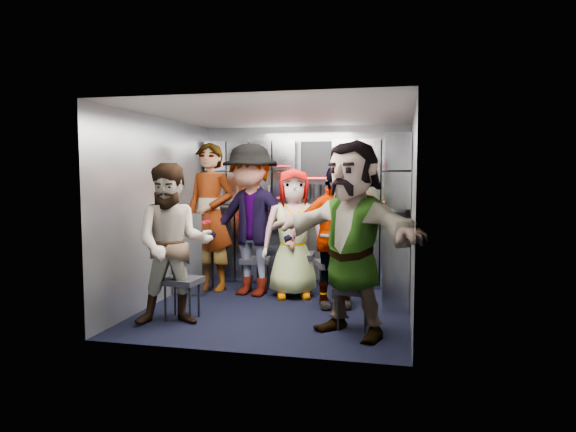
% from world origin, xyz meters
% --- Properties ---
extents(floor, '(3.00, 3.00, 0.00)m').
position_xyz_m(floor, '(0.00, 0.00, 0.00)').
color(floor, black).
rests_on(floor, ground).
extents(wall_back, '(2.80, 0.04, 2.10)m').
position_xyz_m(wall_back, '(0.00, 1.50, 1.05)').
color(wall_back, gray).
rests_on(wall_back, ground).
extents(wall_left, '(0.04, 3.00, 2.10)m').
position_xyz_m(wall_left, '(-1.40, 0.00, 1.05)').
color(wall_left, gray).
rests_on(wall_left, ground).
extents(wall_right, '(0.04, 3.00, 2.10)m').
position_xyz_m(wall_right, '(1.40, 0.00, 1.05)').
color(wall_right, gray).
rests_on(wall_right, ground).
extents(ceiling, '(2.80, 3.00, 0.02)m').
position_xyz_m(ceiling, '(0.00, 0.00, 2.10)').
color(ceiling, silver).
rests_on(ceiling, wall_back).
extents(cart_bank_back, '(2.68, 0.38, 0.99)m').
position_xyz_m(cart_bank_back, '(0.00, 1.29, 0.49)').
color(cart_bank_back, '#9298A1').
rests_on(cart_bank_back, ground).
extents(cart_bank_left, '(0.38, 0.76, 0.99)m').
position_xyz_m(cart_bank_left, '(-1.19, 0.56, 0.49)').
color(cart_bank_left, '#9298A1').
rests_on(cart_bank_left, ground).
extents(counter, '(2.68, 0.42, 0.03)m').
position_xyz_m(counter, '(0.00, 1.29, 1.01)').
color(counter, '#AEB1B6').
rests_on(counter, cart_bank_back).
extents(locker_bank_back, '(2.68, 0.28, 0.82)m').
position_xyz_m(locker_bank_back, '(0.00, 1.35, 1.49)').
color(locker_bank_back, '#9298A1').
rests_on(locker_bank_back, wall_back).
extents(locker_bank_right, '(0.28, 1.00, 0.82)m').
position_xyz_m(locker_bank_right, '(1.25, 0.70, 1.49)').
color(locker_bank_right, '#9298A1').
rests_on(locker_bank_right, wall_right).
extents(right_cabinet, '(0.28, 1.20, 1.00)m').
position_xyz_m(right_cabinet, '(1.25, 0.60, 0.50)').
color(right_cabinet, '#9298A1').
rests_on(right_cabinet, ground).
extents(coffee_niche, '(0.46, 0.16, 0.84)m').
position_xyz_m(coffee_niche, '(0.18, 1.41, 1.47)').
color(coffee_niche, black).
rests_on(coffee_niche, wall_back).
extents(red_latch_strip, '(2.60, 0.02, 0.03)m').
position_xyz_m(red_latch_strip, '(0.00, 1.09, 0.88)').
color(red_latch_strip, '#B20F22').
rests_on(red_latch_strip, cart_bank_back).
extents(jump_seat_near_left, '(0.38, 0.36, 0.42)m').
position_xyz_m(jump_seat_near_left, '(-0.84, -0.69, 0.37)').
color(jump_seat_near_left, black).
rests_on(jump_seat_near_left, ground).
extents(jump_seat_mid_left, '(0.40, 0.39, 0.42)m').
position_xyz_m(jump_seat_mid_left, '(-0.47, 0.63, 0.37)').
color(jump_seat_mid_left, black).
rests_on(jump_seat_mid_left, ground).
extents(jump_seat_center, '(0.45, 0.43, 0.50)m').
position_xyz_m(jump_seat_center, '(0.05, 0.65, 0.44)').
color(jump_seat_center, black).
rests_on(jump_seat_center, ground).
extents(jump_seat_mid_right, '(0.52, 0.51, 0.48)m').
position_xyz_m(jump_seat_mid_right, '(0.57, 0.28, 0.42)').
color(jump_seat_mid_right, black).
rests_on(jump_seat_mid_right, ground).
extents(jump_seat_near_right, '(0.38, 0.36, 0.40)m').
position_xyz_m(jump_seat_near_right, '(0.86, -0.63, 0.35)').
color(jump_seat_near_right, black).
rests_on(jump_seat_near_right, ground).
extents(attendant_standing, '(0.75, 0.57, 1.84)m').
position_xyz_m(attendant_standing, '(-1.05, 0.62, 0.92)').
color(attendant_standing, black).
rests_on(attendant_standing, ground).
extents(attendant_arc_a, '(0.92, 0.82, 1.57)m').
position_xyz_m(attendant_arc_a, '(-0.84, -0.87, 0.78)').
color(attendant_arc_a, black).
rests_on(attendant_arc_a, ground).
extents(attendant_arc_b, '(1.28, 0.89, 1.81)m').
position_xyz_m(attendant_arc_b, '(-0.47, 0.45, 0.91)').
color(attendant_arc_b, black).
rests_on(attendant_arc_b, ground).
extents(attendant_arc_c, '(0.85, 0.67, 1.52)m').
position_xyz_m(attendant_arc_c, '(0.05, 0.47, 0.76)').
color(attendant_arc_c, black).
rests_on(attendant_arc_c, ground).
extents(attendant_arc_d, '(0.97, 0.62, 1.54)m').
position_xyz_m(attendant_arc_d, '(0.57, 0.10, 0.77)').
color(attendant_arc_d, black).
rests_on(attendant_arc_d, ground).
extents(attendant_arc_e, '(1.68, 1.27, 1.77)m').
position_xyz_m(attendant_arc_e, '(0.86, -0.81, 0.88)').
color(attendant_arc_e, black).
rests_on(attendant_arc_e, ground).
extents(bottle_left, '(0.06, 0.06, 0.26)m').
position_xyz_m(bottle_left, '(-0.88, 1.24, 1.16)').
color(bottle_left, white).
rests_on(bottle_left, counter).
extents(bottle_mid, '(0.06, 0.06, 0.28)m').
position_xyz_m(bottle_mid, '(-0.44, 1.24, 1.17)').
color(bottle_mid, white).
rests_on(bottle_mid, counter).
extents(bottle_right, '(0.06, 0.06, 0.23)m').
position_xyz_m(bottle_right, '(0.74, 1.24, 1.14)').
color(bottle_right, white).
rests_on(bottle_right, counter).
extents(cup_left, '(0.07, 0.07, 0.11)m').
position_xyz_m(cup_left, '(-0.79, 1.23, 1.08)').
color(cup_left, tan).
rests_on(cup_left, counter).
extents(cup_right, '(0.08, 0.08, 0.11)m').
position_xyz_m(cup_right, '(0.77, 1.23, 1.08)').
color(cup_right, tan).
rests_on(cup_right, counter).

